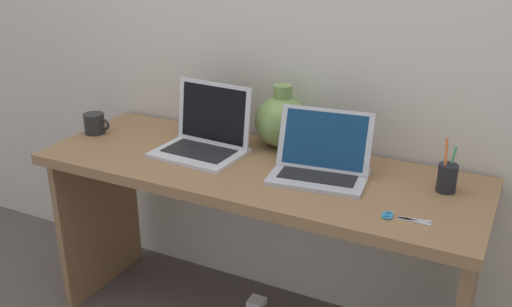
% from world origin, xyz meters
% --- Properties ---
extents(back_wall, '(4.40, 0.04, 2.40)m').
position_xyz_m(back_wall, '(0.00, 0.33, 1.20)').
color(back_wall, beige).
rests_on(back_wall, ground).
extents(desk, '(1.65, 0.58, 0.74)m').
position_xyz_m(desk, '(0.00, 0.00, 0.59)').
color(desk, olive).
rests_on(desk, ground).
extents(laptop_left, '(0.34, 0.27, 0.26)m').
position_xyz_m(laptop_left, '(-0.24, 0.05, 0.81)').
color(laptop_left, silver).
rests_on(laptop_left, desk).
extents(laptop_right, '(0.36, 0.27, 0.22)m').
position_xyz_m(laptop_right, '(0.24, 0.03, 0.80)').
color(laptop_right, '#B2B2B7').
rests_on(laptop_right, desk).
extents(green_vase, '(0.22, 0.22, 0.25)m').
position_xyz_m(green_vase, '(0.00, 0.23, 0.85)').
color(green_vase, '#75934C').
rests_on(green_vase, desk).
extents(coffee_mug, '(0.12, 0.09, 0.09)m').
position_xyz_m(coffee_mug, '(-0.76, 0.01, 0.78)').
color(coffee_mug, black).
rests_on(coffee_mug, desk).
extents(pen_cup, '(0.06, 0.06, 0.19)m').
position_xyz_m(pen_cup, '(0.66, 0.10, 0.79)').
color(pen_cup, black).
rests_on(pen_cup, desk).
extents(scissors, '(0.15, 0.05, 0.01)m').
position_xyz_m(scissors, '(0.56, -0.16, 0.74)').
color(scissors, '#B7B7BC').
rests_on(scissors, desk).
extents(power_brick, '(0.07, 0.07, 0.03)m').
position_xyz_m(power_brick, '(-0.07, 0.15, 0.01)').
color(power_brick, white).
rests_on(power_brick, ground).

